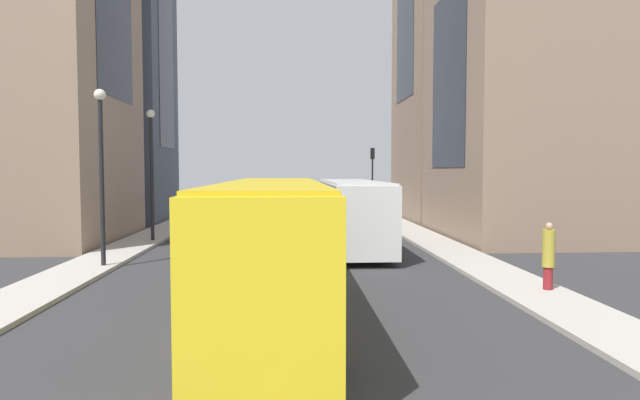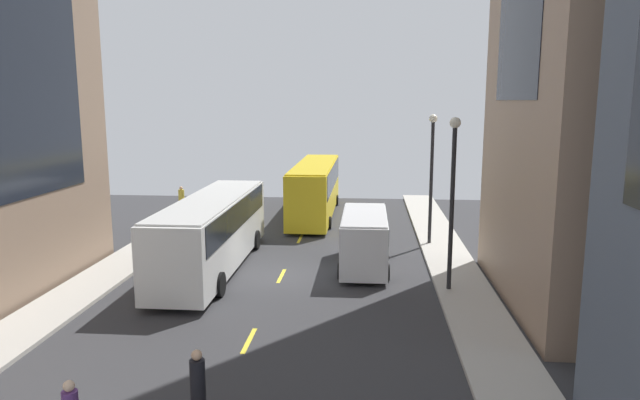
{
  "view_description": "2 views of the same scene",
  "coord_description": "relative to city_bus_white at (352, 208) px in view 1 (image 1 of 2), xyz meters",
  "views": [
    {
      "loc": [
        -0.19,
        27.71,
        3.89
      ],
      "look_at": [
        -1.65,
        1.85,
        2.46
      ],
      "focal_mm": 30.42,
      "sensor_mm": 36.0,
      "label": 1
    },
    {
      "loc": [
        3.79,
        -24.28,
        7.71
      ],
      "look_at": [
        1.36,
        4.4,
        2.7
      ],
      "focal_mm": 32.08,
      "sensor_mm": 36.0,
      "label": 2
    }
  ],
  "objects": [
    {
      "name": "lane_stripe_2",
      "position": [
        3.3,
        -7.84,
        -2.0
      ],
      "size": [
        0.16,
        2.0,
        0.01
      ],
      "primitive_type": "cube",
      "color": "yellow",
      "rests_on": "ground"
    },
    {
      "name": "lane_stripe_4",
      "position": [
        3.3,
        6.16,
        -2.0
      ],
      "size": [
        0.16,
        2.0,
        0.01
      ],
      "primitive_type": "cube",
      "color": "yellow",
      "rests_on": "ground"
    },
    {
      "name": "building_west_1",
      "position": [
        -9.8,
        -3.46,
        7.0
      ],
      "size": [
        8.0,
        11.38,
        18.01
      ],
      "color": "#937760",
      "rests_on": "ground"
    },
    {
      "name": "traffic_light_near_corner",
      "position": [
        -3.74,
        -17.62,
        2.03
      ],
      "size": [
        0.32,
        0.44,
        5.56
      ],
      "color": "black",
      "rests_on": "ground"
    },
    {
      "name": "pedestrian_walking_far",
      "position": [
        -4.97,
        10.51,
        -0.76
      ],
      "size": [
        0.38,
        0.38,
        2.1
      ],
      "rotation": [
        0.0,
        0.0,
        4.33
      ],
      "color": "maroon",
      "rests_on": "ground"
    },
    {
      "name": "pedestrian_crossing_near",
      "position": [
        3.35,
        -13.47,
        -0.8
      ],
      "size": [
        0.35,
        0.35,
        2.25
      ],
      "rotation": [
        0.0,
        0.0,
        5.97
      ],
      "color": "gold",
      "rests_on": "ground"
    },
    {
      "name": "streetlamp_far",
      "position": [
        10.44,
        -2.41,
        2.4
      ],
      "size": [
        0.44,
        0.44,
        6.94
      ],
      "color": "black",
      "rests_on": "ground"
    },
    {
      "name": "lane_stripe_3",
      "position": [
        3.3,
        -0.84,
        -2.0
      ],
      "size": [
        0.16,
        2.0,
        0.01
      ],
      "primitive_type": "cube",
      "color": "yellow",
      "rests_on": "ground"
    },
    {
      "name": "city_bus_white",
      "position": [
        0.0,
        0.0,
        0.0
      ],
      "size": [
        2.81,
        12.0,
        3.35
      ],
      "color": "silver",
      "rests_on": "ground"
    },
    {
      "name": "lane_stripe_5",
      "position": [
        3.3,
        13.16,
        -2.0
      ],
      "size": [
        0.16,
        2.0,
        0.01
      ],
      "primitive_type": "cube",
      "color": "yellow",
      "rests_on": "ground"
    },
    {
      "name": "streetlamp_near",
      "position": [
        10.44,
        5.29,
        2.37
      ],
      "size": [
        0.44,
        0.44,
        6.88
      ],
      "color": "black",
      "rests_on": "ground"
    },
    {
      "name": "sidewalk_west",
      "position": [
        -4.49,
        -0.84,
        -1.93
      ],
      "size": [
        2.3,
        44.0,
        0.15
      ],
      "primitive_type": "cube",
      "color": "#B2ADA3",
      "rests_on": "ground"
    },
    {
      "name": "lane_stripe_0",
      "position": [
        3.3,
        -21.84,
        -2.0
      ],
      "size": [
        0.16,
        2.0,
        0.01
      ],
      "primitive_type": "cube",
      "color": "yellow",
      "rests_on": "ground"
    },
    {
      "name": "car_silver_0",
      "position": [
        4.76,
        -16.43,
        -1.08
      ],
      "size": [
        1.88,
        4.11,
        1.57
      ],
      "color": "#B7BABF",
      "rests_on": "ground"
    },
    {
      "name": "pedestrian_waiting_curb",
      "position": [
        1.11,
        -14.85,
        -0.87
      ],
      "size": [
        0.32,
        0.32,
        2.14
      ],
      "rotation": [
        0.0,
        0.0,
        6.13
      ],
      "color": "maroon",
      "rests_on": "ground"
    },
    {
      "name": "building_east_0",
      "position": [
        16.87,
        -15.24,
        10.43
      ],
      "size": [
        8.95,
        8.5,
        24.88
      ],
      "color": "#4C5666",
      "rests_on": "ground"
    },
    {
      "name": "ground_plane",
      "position": [
        3.3,
        -0.84,
        -2.01
      ],
      "size": [
        41.88,
        41.88,
        0.0
      ],
      "primitive_type": "plane",
      "color": "#333335"
    },
    {
      "name": "delivery_van_white",
      "position": [
        6.96,
        0.77,
        -0.49
      ],
      "size": [
        2.25,
        5.87,
        2.58
      ],
      "color": "white",
      "rests_on": "ground"
    },
    {
      "name": "lane_stripe_1",
      "position": [
        3.3,
        -14.84,
        -2.0
      ],
      "size": [
        0.16,
        2.0,
        0.01
      ],
      "primitive_type": "cube",
      "color": "yellow",
      "rests_on": "ground"
    },
    {
      "name": "streetcar_yellow",
      "position": [
        3.54,
        12.88,
        0.12
      ],
      "size": [
        2.7,
        12.89,
        3.59
      ],
      "color": "yellow",
      "rests_on": "ground"
    },
    {
      "name": "sidewalk_east",
      "position": [
        11.09,
        -0.84,
        -1.93
      ],
      "size": [
        2.3,
        44.0,
        0.15
      ],
      "primitive_type": "cube",
      "color": "#B2ADA3",
      "rests_on": "ground"
    }
  ]
}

